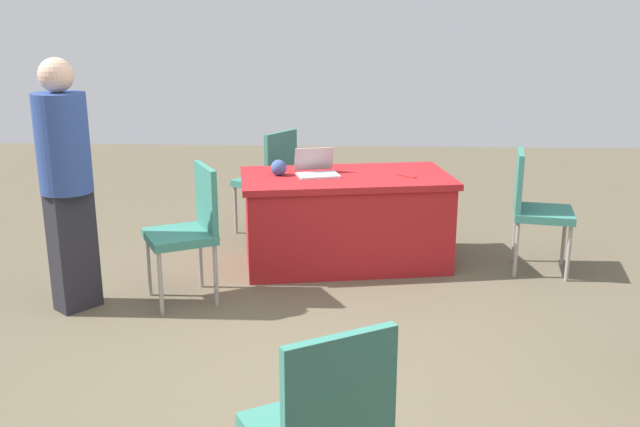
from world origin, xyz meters
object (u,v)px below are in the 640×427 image
(chair_by_pillar, at_px, (270,175))
(chair_aisle, at_px, (322,426))
(chair_near_front, at_px, (534,204))
(chair_tucked_right, at_px, (189,225))
(yarn_ball, at_px, (279,168))
(scissors_red, at_px, (406,176))
(table_foreground, at_px, (345,219))
(person_organiser, at_px, (66,174))
(laptop_silver, at_px, (317,170))

(chair_by_pillar, bearing_deg, chair_aisle, -138.26)
(chair_near_front, height_order, chair_tucked_right, chair_tucked_right)
(chair_aisle, xyz_separation_m, yarn_ball, (0.48, -3.21, 0.25))
(chair_aisle, bearing_deg, yarn_ball, 68.84)
(yarn_ball, height_order, scissors_red, yarn_ball)
(chair_near_front, distance_m, yarn_ball, 2.00)
(table_foreground, relative_size, chair_tucked_right, 1.85)
(chair_by_pillar, relative_size, yarn_ball, 7.69)
(chair_aisle, distance_m, chair_by_pillar, 4.07)
(chair_tucked_right, relative_size, person_organiser, 0.56)
(chair_tucked_right, bearing_deg, scissors_red, -90.58)
(chair_by_pillar, relative_size, person_organiser, 0.56)
(chair_by_pillar, xyz_separation_m, laptop_silver, (-0.46, 0.78, 0.22))
(table_foreground, height_order, laptop_silver, laptop_silver)
(chair_tucked_right, bearing_deg, chair_near_front, -102.09)
(chair_tucked_right, bearing_deg, table_foreground, -80.51)
(chair_by_pillar, relative_size, scissors_red, 5.30)
(chair_near_front, distance_m, scissors_red, 1.01)
(chair_aisle, relative_size, chair_by_pillar, 0.99)
(chair_tucked_right, distance_m, yarn_ball, 0.98)
(chair_aisle, bearing_deg, table_foreground, 59.49)
(person_organiser, bearing_deg, chair_by_pillar, 7.48)
(laptop_silver, bearing_deg, yarn_ball, -10.84)
(chair_near_front, xyz_separation_m, chair_aisle, (1.50, 3.14, 0.00))
(chair_tucked_right, relative_size, chair_aisle, 1.01)
(chair_by_pillar, bearing_deg, chair_near_front, -79.74)
(chair_aisle, xyz_separation_m, person_organiser, (1.79, -2.24, 0.40))
(chair_near_front, bearing_deg, table_foreground, -83.49)
(chair_tucked_right, distance_m, person_organiser, 0.87)
(chair_tucked_right, xyz_separation_m, yarn_ball, (-0.54, -0.78, 0.25))
(chair_near_front, bearing_deg, chair_aisle, -14.95)
(table_foreground, distance_m, person_organiser, 2.16)
(chair_near_front, bearing_deg, chair_by_pillar, -101.66)
(chair_near_front, height_order, yarn_ball, chair_near_front)
(yarn_ball, bearing_deg, scissors_red, -179.29)
(chair_near_front, distance_m, laptop_silver, 1.71)
(person_organiser, height_order, yarn_ball, person_organiser)
(chair_aisle, xyz_separation_m, laptop_silver, (0.19, -3.23, 0.23))
(table_foreground, distance_m, yarn_ball, 0.68)
(yarn_ball, bearing_deg, person_organiser, 36.56)
(person_organiser, distance_m, laptop_silver, 1.89)
(laptop_silver, bearing_deg, chair_by_pillar, -75.43)
(chair_near_front, height_order, laptop_silver, chair_near_front)
(table_foreground, relative_size, chair_aisle, 1.86)
(chair_near_front, height_order, chair_by_pillar, chair_by_pillar)
(person_organiser, xyz_separation_m, laptop_silver, (-1.60, -0.99, -0.17))
(chair_tucked_right, height_order, person_organiser, person_organiser)
(chair_near_front, bearing_deg, yarn_ball, -81.41)
(chair_aisle, relative_size, person_organiser, 0.56)
(chair_by_pillar, bearing_deg, scissors_red, -91.88)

